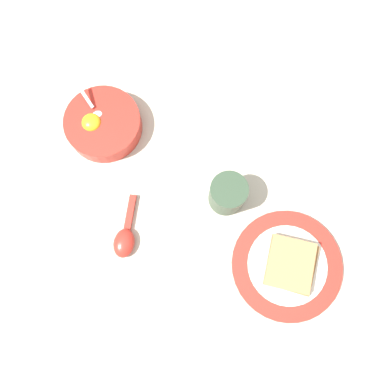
% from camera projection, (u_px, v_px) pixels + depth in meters
% --- Properties ---
extents(ground_plane, '(3.00, 3.00, 0.00)m').
position_uv_depth(ground_plane, '(167.00, 207.00, 0.80)').
color(ground_plane, beige).
extents(egg_bowl, '(0.17, 0.17, 0.07)m').
position_uv_depth(egg_bowl, '(103.00, 124.00, 0.82)').
color(egg_bowl, red).
rests_on(egg_bowl, ground_plane).
extents(toast_plate, '(0.23, 0.23, 0.01)m').
position_uv_depth(toast_plate, '(287.00, 265.00, 0.77)').
color(toast_plate, red).
rests_on(toast_plate, ground_plane).
extents(toast_sandwich, '(0.14, 0.14, 0.03)m').
position_uv_depth(toast_sandwich, '(291.00, 265.00, 0.75)').
color(toast_sandwich, '#9E7042').
rests_on(toast_sandwich, toast_plate).
extents(soup_spoon, '(0.09, 0.13, 0.03)m').
position_uv_depth(soup_spoon, '(125.00, 238.00, 0.77)').
color(soup_spoon, red).
rests_on(soup_spoon, ground_plane).
extents(drinking_cup, '(0.08, 0.08, 0.09)m').
position_uv_depth(drinking_cup, '(228.00, 194.00, 0.76)').
color(drinking_cup, '#334733').
rests_on(drinking_cup, ground_plane).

